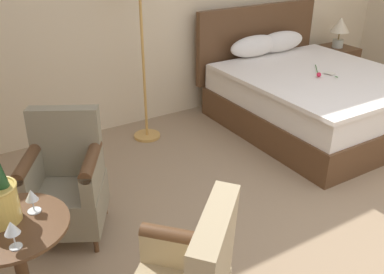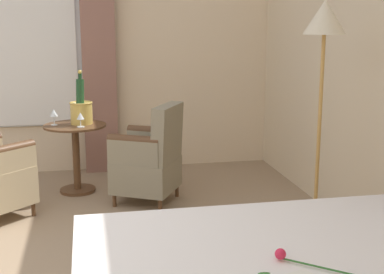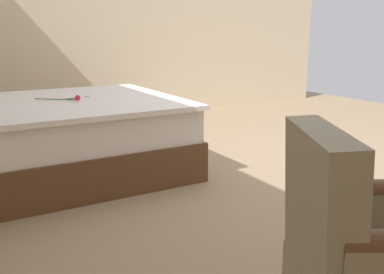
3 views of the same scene
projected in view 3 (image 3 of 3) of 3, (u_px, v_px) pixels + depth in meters
ground_plane at (302, 168)px, 3.94m from camera, size 7.79×7.79×0.00m
wall_far_side at (151, 11)px, 6.27m from camera, size 0.12×6.31×3.03m
bed at (53, 135)px, 3.68m from camera, size 1.74×2.05×1.20m
armchair_by_window at (363, 273)px, 1.48m from camera, size 0.71×0.72×0.92m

